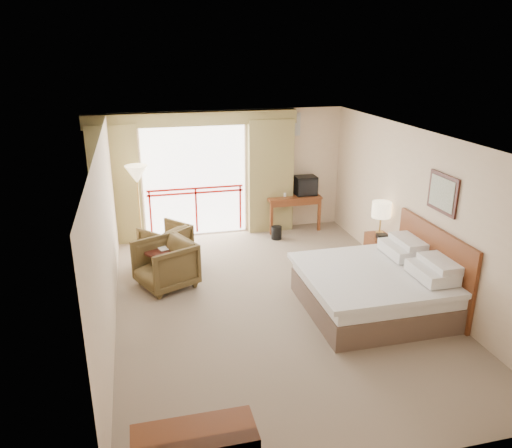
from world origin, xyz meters
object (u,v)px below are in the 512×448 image
object	(u,v)px
bed	(376,288)
armchair_far	(167,260)
wastebasket	(277,233)
tv	(306,186)
side_table	(160,260)
floor_lamp	(137,178)
nightstand	(379,251)
desk	(292,202)
table_lamp	(381,210)
armchair_near	(167,286)

from	to	relation	value
bed	armchair_far	xyz separation A→B (m)	(-3.07, 2.76, -0.38)
bed	wastebasket	distance (m)	3.41
bed	tv	distance (m)	3.93
tv	side_table	xyz separation A→B (m)	(-3.39, -1.97, -0.62)
bed	floor_lamp	world-z (taller)	floor_lamp
side_table	wastebasket	bearing A→B (deg)	29.20
bed	nightstand	bearing A→B (deg)	61.29
wastebasket	armchair_far	world-z (taller)	armchair_far
tv	armchair_far	world-z (taller)	tv
nightstand	desk	bearing A→B (deg)	115.65
wastebasket	desk	bearing A→B (deg)	48.79
nightstand	side_table	xyz separation A→B (m)	(-4.06, 0.39, 0.08)
nightstand	armchair_far	distance (m)	4.10
nightstand	side_table	distance (m)	4.08
nightstand	table_lamp	xyz separation A→B (m)	(0.00, 0.05, 0.79)
table_lamp	desk	distance (m)	2.60
tv	wastebasket	world-z (taller)	tv
armchair_far	floor_lamp	world-z (taller)	floor_lamp
bed	armchair_far	distance (m)	4.14
armchair_near	floor_lamp	size ratio (longest dim) A/B	0.52
tv	desk	bearing A→B (deg)	177.70
bed	table_lamp	world-z (taller)	table_lamp
armchair_near	bed	bearing A→B (deg)	38.73
wastebasket	armchair_near	distance (m)	3.03
bed	side_table	bearing A→B (deg)	149.55
bed	side_table	xyz separation A→B (m)	(-3.23, 1.90, 0.01)
wastebasket	floor_lamp	world-z (taller)	floor_lamp
desk	tv	world-z (taller)	tv
side_table	nightstand	bearing A→B (deg)	-5.43
table_lamp	floor_lamp	distance (m)	4.76
armchair_near	floor_lamp	bearing A→B (deg)	166.67
table_lamp	tv	distance (m)	2.41
armchair_far	desk	bearing A→B (deg)	162.13
floor_lamp	table_lamp	bearing A→B (deg)	-23.87
side_table	armchair_near	bearing A→B (deg)	-74.37
bed	floor_lamp	xyz separation A→B (m)	(-3.51, 3.49, 1.13)
table_lamp	armchair_far	xyz separation A→B (m)	(-3.90, 1.19, -1.10)
side_table	bed	bearing A→B (deg)	-30.45
armchair_near	table_lamp	bearing A→B (deg)	65.13
armchair_far	armchair_near	bearing A→B (deg)	45.98
wastebasket	armchair_near	size ratio (longest dim) A/B	0.31
nightstand	table_lamp	size ratio (longest dim) A/B	1.00
wastebasket	floor_lamp	distance (m)	3.16
tv	floor_lamp	xyz separation A→B (m)	(-3.67, -0.39, 0.50)
table_lamp	armchair_far	bearing A→B (deg)	162.98
nightstand	armchair_far	xyz separation A→B (m)	(-3.90, 1.24, -0.31)
tv	side_table	distance (m)	3.97
wastebasket	armchair_near	xyz separation A→B (m)	(-2.49, -1.72, -0.14)
side_table	desk	bearing A→B (deg)	33.32
desk	tv	xyz separation A→B (m)	(0.30, -0.06, 0.39)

